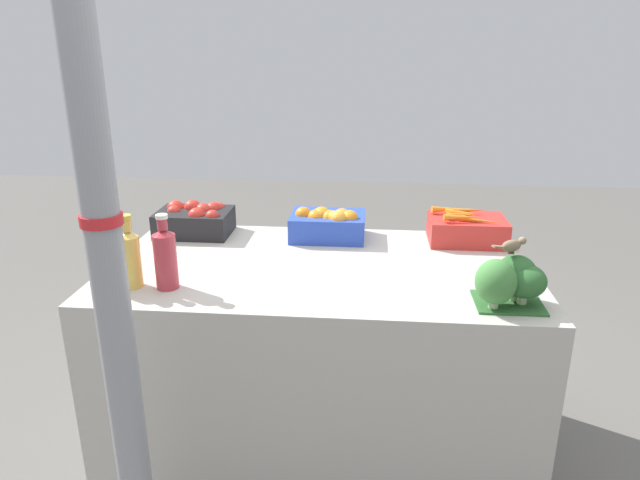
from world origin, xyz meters
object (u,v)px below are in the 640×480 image
at_px(juice_bottle_cloudy, 103,252).
at_px(support_pole, 106,259).
at_px(apple_crate, 195,219).
at_px(juice_bottle_golden, 130,257).
at_px(juice_bottle_ruby, 165,257).
at_px(sparrow_bird, 513,245).
at_px(carrot_crate, 466,228).
at_px(orange_crate, 328,223).
at_px(broccoli_pile, 511,280).

bearing_deg(juice_bottle_cloudy, support_pole, -61.98).
distance_m(apple_crate, juice_bottle_golden, 0.61).
relative_size(juice_bottle_golden, juice_bottle_ruby, 0.98).
xyz_separation_m(apple_crate, juice_bottle_ruby, (0.08, -0.60, 0.05)).
xyz_separation_m(juice_bottle_golden, juice_bottle_ruby, (0.13, 0.00, 0.00)).
relative_size(support_pole, apple_crate, 6.93).
xyz_separation_m(juice_bottle_ruby, sparrow_bird, (1.17, -0.01, 0.08)).
relative_size(apple_crate, carrot_crate, 1.00).
distance_m(apple_crate, carrot_crate, 1.20).
distance_m(orange_crate, carrot_crate, 0.60).
relative_size(juice_bottle_golden, sparrow_bird, 2.11).
height_order(support_pole, broccoli_pile, support_pole).
distance_m(support_pole, broccoli_pile, 1.24).
bearing_deg(juice_bottle_cloudy, orange_crate, 38.09).
distance_m(juice_bottle_cloudy, juice_bottle_ruby, 0.22).
bearing_deg(broccoli_pile, orange_crate, 135.77).
bearing_deg(sparrow_bird, juice_bottle_ruby, 152.31).
bearing_deg(carrot_crate, support_pole, -137.00).
distance_m(apple_crate, sparrow_bird, 1.40).
height_order(support_pole, orange_crate, support_pole).
distance_m(support_pole, juice_bottle_golden, 0.49).
bearing_deg(sparrow_bird, support_pole, 173.21).
height_order(support_pole, sparrow_bird, support_pole).
height_order(apple_crate, broccoli_pile, broccoli_pile).
bearing_deg(juice_bottle_ruby, orange_crate, 48.22).
relative_size(orange_crate, broccoli_pile, 1.37).
relative_size(juice_bottle_cloudy, sparrow_bird, 2.31).
xyz_separation_m(carrot_crate, juice_bottle_cloudy, (-1.35, -0.60, 0.06)).
bearing_deg(juice_bottle_golden, broccoli_pile, -1.84).
xyz_separation_m(support_pole, apple_crate, (-0.09, 1.04, -0.21)).
xyz_separation_m(juice_bottle_cloudy, sparrow_bird, (1.39, -0.01, 0.08)).
relative_size(orange_crate, juice_bottle_ruby, 1.20).
relative_size(support_pole, juice_bottle_ruby, 8.33).
distance_m(carrot_crate, broccoli_pile, 0.64).
bearing_deg(carrot_crate, orange_crate, -179.05).
xyz_separation_m(orange_crate, juice_bottle_golden, (-0.65, -0.59, 0.04)).
xyz_separation_m(broccoli_pile, juice_bottle_golden, (-1.30, 0.04, 0.02)).
relative_size(carrot_crate, juice_bottle_cloudy, 1.12).
xyz_separation_m(orange_crate, sparrow_bird, (0.65, -0.60, 0.13)).
distance_m(orange_crate, juice_bottle_cloudy, 0.95).
bearing_deg(support_pole, apple_crate, 94.93).
relative_size(support_pole, juice_bottle_golden, 8.48).
relative_size(carrot_crate, broccoli_pile, 1.37).
height_order(carrot_crate, broccoli_pile, broccoli_pile).
bearing_deg(sparrow_bird, carrot_crate, 67.12).
bearing_deg(broccoli_pile, carrot_crate, 94.14).
distance_m(broccoli_pile, juice_bottle_ruby, 1.17).
bearing_deg(broccoli_pile, sparrow_bird, 90.09).
distance_m(support_pole, sparrow_bird, 1.24).
height_order(juice_bottle_cloudy, juice_bottle_golden, juice_bottle_cloudy).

